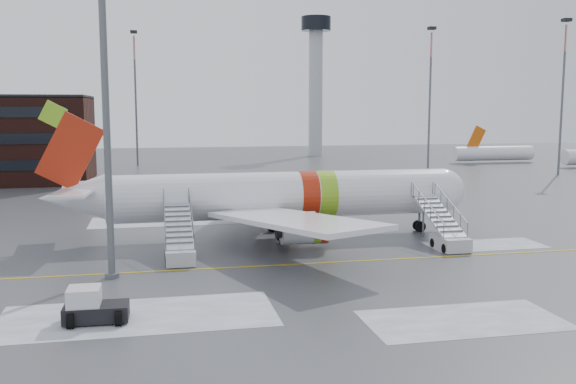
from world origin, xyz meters
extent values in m
plane|color=#494C4F|center=(0.00, 0.00, 0.00)|extent=(260.00, 260.00, 0.00)
cylinder|color=white|center=(5.25, 8.35, 3.50)|extent=(28.00, 3.80, 3.80)
sphere|color=white|center=(19.25, 8.35, 3.50)|extent=(3.80, 3.80, 3.80)
cube|color=black|center=(20.29, 8.35, 4.00)|extent=(1.09, 1.60, 0.97)
cone|color=white|center=(-11.15, 8.35, 3.75)|extent=(5.20, 3.72, 3.72)
cube|color=#B2230D|center=(-11.25, 8.35, 7.30)|extent=(5.27, 0.30, 6.09)
cube|color=#86C51F|center=(-12.35, 8.35, 10.10)|extent=(2.16, 0.26, 2.16)
cube|color=white|center=(-10.95, 10.95, 4.40)|extent=(3.07, 4.85, 0.18)
cube|color=white|center=(-10.95, 5.75, 4.40)|extent=(3.07, 4.85, 0.18)
cube|color=white|center=(4.25, 16.85, 2.90)|extent=(10.72, 15.97, 1.13)
cube|color=white|center=(4.25, -0.15, 2.90)|extent=(10.72, 15.97, 1.13)
cylinder|color=white|center=(5.75, 13.55, 1.55)|extent=(3.40, 2.10, 2.10)
cylinder|color=white|center=(5.75, 3.15, 1.55)|extent=(3.40, 2.10, 2.10)
cylinder|color=#595B60|center=(17.25, 8.35, 0.90)|extent=(0.20, 0.20, 1.80)
cylinder|color=black|center=(17.25, 8.35, 0.45)|extent=(0.90, 0.56, 0.90)
cylinder|color=black|center=(4.75, 10.75, 0.45)|extent=(0.90, 0.56, 0.90)
cylinder|color=black|center=(4.75, 5.95, 0.45)|extent=(0.90, 0.56, 0.90)
cube|color=silver|center=(16.59, 1.05, 0.55)|extent=(2.00, 3.20, 1.00)
cube|color=silver|center=(16.59, 3.15, 2.23)|extent=(1.90, 5.87, 2.52)
cube|color=silver|center=(16.59, 6.45, 3.40)|extent=(1.90, 1.40, 0.15)
cylinder|color=#595B60|center=(16.59, 6.05, 1.70)|extent=(0.16, 0.16, 3.40)
cylinder|color=black|center=(15.69, 0.05, 0.35)|extent=(0.25, 0.70, 0.70)
cylinder|color=black|center=(17.49, 2.05, 0.35)|extent=(0.25, 0.70, 0.70)
cube|color=#B4B6BB|center=(-3.45, 1.05, 0.55)|extent=(2.00, 3.20, 1.00)
cube|color=#B4B6BB|center=(-3.45, 3.15, 2.23)|extent=(1.90, 5.87, 2.52)
cube|color=#B4B6BB|center=(-3.45, 6.45, 3.40)|extent=(1.90, 1.40, 0.15)
cylinder|color=#595B60|center=(-3.45, 6.05, 1.70)|extent=(0.16, 0.16, 3.40)
cylinder|color=black|center=(-4.35, 0.05, 0.35)|extent=(0.25, 0.70, 0.70)
cylinder|color=black|center=(-2.55, 2.05, 0.35)|extent=(0.25, 0.70, 0.70)
cube|color=black|center=(-8.04, -10.48, 0.50)|extent=(3.18, 1.75, 0.79)
cube|color=silver|center=(-8.60, -10.47, 1.29)|extent=(1.61, 1.61, 1.01)
cube|color=black|center=(-8.60, -10.47, 1.68)|extent=(1.38, 1.49, 0.17)
cylinder|color=black|center=(-9.17, -11.24, 0.39)|extent=(0.35, 0.79, 0.79)
cylinder|color=black|center=(-6.93, -11.29, 0.39)|extent=(0.35, 0.79, 0.79)
cylinder|color=black|center=(-9.14, -9.67, 0.39)|extent=(0.35, 0.79, 0.79)
cylinder|color=black|center=(-6.90, -9.72, 0.39)|extent=(0.35, 0.79, 0.79)
cylinder|color=#595B60|center=(-7.80, -2.00, 8.87)|extent=(0.44, 0.44, 17.73)
cylinder|color=#595B60|center=(-7.80, -2.00, 0.15)|extent=(0.90, 0.90, 0.30)
cylinder|color=#B2B5BA|center=(30.00, 95.00, 14.00)|extent=(3.00, 3.00, 28.00)
cylinder|color=black|center=(30.00, 95.00, 28.50)|extent=(6.40, 6.40, 3.00)
cylinder|color=#595B60|center=(42.00, 62.00, 9.60)|extent=(0.36, 0.36, 19.20)
cylinder|color=#CC7272|center=(42.00, 62.00, 21.12)|extent=(0.32, 0.32, 4.32)
cube|color=black|center=(42.00, 62.00, 24.00)|extent=(1.20, 1.20, 0.50)
cylinder|color=#595B60|center=(-8.00, 78.00, 9.60)|extent=(0.36, 0.36, 19.20)
cylinder|color=#CC7272|center=(-8.00, 78.00, 21.12)|extent=(0.32, 0.32, 4.32)
cube|color=black|center=(-8.00, 78.00, 24.00)|extent=(1.20, 1.20, 0.50)
cylinder|color=#595B60|center=(58.00, 48.00, 9.60)|extent=(0.36, 0.36, 19.20)
cylinder|color=#CC7272|center=(58.00, 48.00, 21.12)|extent=(0.32, 0.32, 4.32)
cube|color=black|center=(58.00, 48.00, 24.00)|extent=(1.20, 1.20, 0.50)
camera|label=1|loc=(-5.01, -42.62, 10.63)|focal=40.00mm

